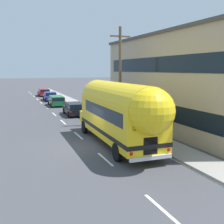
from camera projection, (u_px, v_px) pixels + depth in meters
ground_plane at (90, 146)px, 17.93m from camera, size 300.00×300.00×0.00m
lane_markings at (77, 114)px, 31.14m from camera, size 3.63×80.00×0.01m
sidewalk_slab at (104, 117)px, 28.75m from camera, size 2.05×90.00×0.15m
roadside_building at (196, 81)px, 24.10m from camera, size 9.29×18.87×7.84m
utility_pole at (120, 75)px, 23.79m from camera, size 1.80×0.24×8.50m
painted_bus at (120, 111)px, 17.45m from camera, size 2.77×11.59×4.12m
car_lead at (75, 108)px, 29.89m from camera, size 2.10×4.49×1.37m
car_second at (56, 100)px, 37.63m from camera, size 2.10×4.82×1.37m
car_third at (50, 96)px, 44.13m from camera, size 1.99×4.60×1.37m
car_fourth at (44, 92)px, 51.63m from camera, size 2.02×4.63×1.37m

